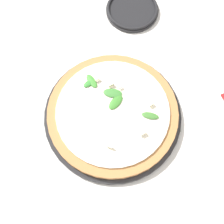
% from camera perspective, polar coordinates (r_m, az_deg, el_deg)
% --- Properties ---
extents(ground_plane, '(6.00, 6.00, 0.00)m').
position_cam_1_polar(ground_plane, '(0.78, 0.28, -1.78)').
color(ground_plane, silver).
extents(pizza_arugula_main, '(0.34, 0.34, 0.05)m').
position_cam_1_polar(pizza_arugula_main, '(0.77, 0.00, -0.34)').
color(pizza_arugula_main, black).
rests_on(pizza_arugula_main, ground_plane).
extents(wine_glass, '(0.09, 0.09, 0.15)m').
position_cam_1_polar(wine_glass, '(0.63, 3.09, -19.39)').
color(wine_glass, white).
rests_on(wine_glass, ground_plane).
extents(side_plate_white, '(0.15, 0.15, 0.02)m').
position_cam_1_polar(side_plate_white, '(0.94, 3.72, 18.19)').
color(side_plate_white, black).
rests_on(side_plate_white, ground_plane).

